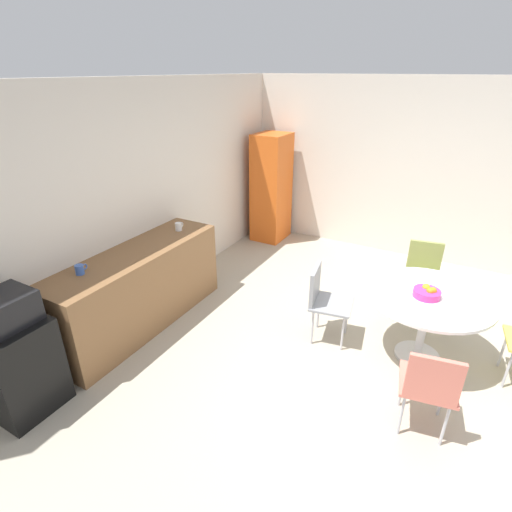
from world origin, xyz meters
The scene contains 14 objects.
ground_plane centered at (0.00, 0.00, 0.00)m, with size 6.00×6.00×0.00m, color #B2A893.
wall_back centered at (0.00, 3.00, 1.30)m, with size 6.00×0.10×2.60m, color silver.
wall_side_right centered at (3.00, 0.00, 1.30)m, with size 0.10×6.00×2.60m, color silver.
counter_block centered at (-0.46, 2.65, 0.45)m, with size 2.13×0.60×0.90m, color brown.
mini_fridge centered at (-1.87, 2.65, 0.42)m, with size 0.54×0.54×0.83m, color black.
microwave centered at (-1.87, 2.65, 0.96)m, with size 0.48×0.38×0.26m, color black.
locker_cabinet centered at (2.55, 2.55, 0.88)m, with size 0.60×0.50×1.75m, color orange.
round_table centered at (0.46, -0.22, 0.60)m, with size 1.17×1.17×0.73m.
chair_olive centered at (1.45, -0.05, 0.52)m, with size 0.48×0.48×0.83m.
chair_gray centered at (0.29, 0.78, 0.52)m, with size 0.48×0.48×0.83m.
chair_coral centered at (-0.53, -0.38, 0.52)m, with size 0.48×0.48×0.83m.
fruit_bowl centered at (0.42, -0.19, 0.77)m, with size 0.25×0.25×0.11m.
mug_white centered at (-1.07, 2.73, 0.95)m, with size 0.13×0.08×0.09m.
mug_green centered at (0.27, 2.64, 0.95)m, with size 0.13×0.08×0.09m.
Camera 1 is at (-3.16, -0.35, 2.67)m, focal length 27.74 mm.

